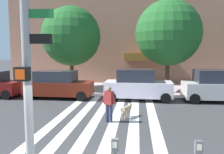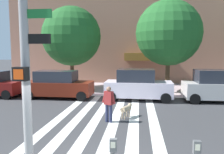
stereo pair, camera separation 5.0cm
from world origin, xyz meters
name	(u,v)px [view 2 (the right image)]	position (x,y,z in m)	size (l,w,h in m)	color
ground_plane	(107,118)	(0.00, 5.66, 0.00)	(160.00, 160.00, 0.00)	#353538
sidewalk_far	(121,88)	(0.00, 14.31, 0.07)	(80.00, 6.00, 0.15)	#B69FA4
crosswalk_stripes	(106,118)	(-0.05, 5.66, 0.00)	(4.95, 10.71, 0.01)	silver
traffic_light_pole	(23,35)	(-0.84, -0.70, 3.52)	(0.74, 0.46, 5.80)	gray
parked_car_behind_first	(58,85)	(-4.01, 10.07, 0.93)	(4.61, 1.96, 1.90)	maroon
parked_car_third_in_line	(138,85)	(1.45, 10.07, 0.98)	(4.43, 2.03, 2.05)	silver
parked_car_fourth_in_line	(217,87)	(6.49, 10.07, 0.99)	(4.29, 2.04, 2.06)	beige
street_tree_nearest	(71,36)	(-3.95, 13.23, 4.45)	(4.78, 4.78, 6.70)	#4C3823
street_tree_middle	(169,33)	(3.64, 12.33, 4.57)	(4.81, 4.81, 6.83)	#4C3823
pedestrian_dog_walker	(109,102)	(0.16, 4.98, 0.93)	(0.68, 0.38, 1.64)	#282D4C
dog_on_leash	(126,109)	(0.92, 5.79, 0.44)	(0.57, 1.02, 0.65)	tan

